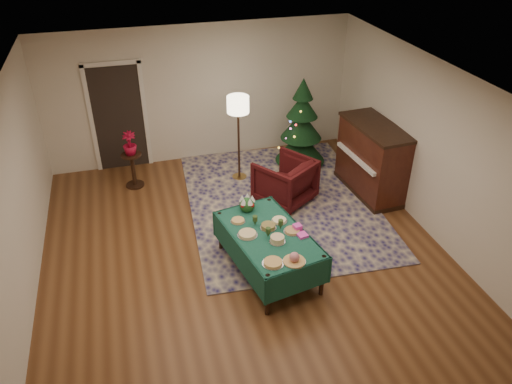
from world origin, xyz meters
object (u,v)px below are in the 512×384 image
object	(u,v)px
armchair	(285,179)
floor_lamp	(238,110)
buffet_table	(268,241)
piano	(372,160)
christmas_tree	(301,127)
gift_box	(297,227)
potted_plant	(130,148)
side_table	(133,171)

from	to	relation	value
armchair	floor_lamp	size ratio (longest dim) A/B	0.54
buffet_table	piano	xyz separation A→B (m)	(2.43, 1.63, 0.11)
floor_lamp	christmas_tree	world-z (taller)	christmas_tree
gift_box	potted_plant	size ratio (longest dim) A/B	0.24
gift_box	christmas_tree	xyz separation A→B (m)	(1.16, 3.02, 0.09)
floor_lamp	piano	xyz separation A→B (m)	(2.17, -1.13, -0.75)
side_table	christmas_tree	distance (m)	3.31
buffet_table	christmas_tree	distance (m)	3.38
armchair	potted_plant	distance (m)	2.85
side_table	piano	bearing A→B (deg)	-18.26
buffet_table	floor_lamp	bearing A→B (deg)	84.55
floor_lamp	christmas_tree	size ratio (longest dim) A/B	0.92
buffet_table	floor_lamp	size ratio (longest dim) A/B	1.14
buffet_table	potted_plant	size ratio (longest dim) A/B	4.28
gift_box	potted_plant	bearing A→B (deg)	124.86
floor_lamp	buffet_table	bearing A→B (deg)	-95.45
gift_box	potted_plant	distance (m)	3.70
gift_box	piano	world-z (taller)	piano
floor_lamp	christmas_tree	distance (m)	1.46
piano	armchair	bearing A→B (deg)	176.07
buffet_table	christmas_tree	world-z (taller)	christmas_tree
floor_lamp	potted_plant	size ratio (longest dim) A/B	3.77
buffet_table	floor_lamp	distance (m)	2.91
floor_lamp	side_table	xyz separation A→B (m)	(-1.96, 0.23, -1.08)
gift_box	piano	distance (m)	2.62
christmas_tree	piano	bearing A→B (deg)	-57.56
potted_plant	piano	xyz separation A→B (m)	(4.13, -1.36, -0.14)
floor_lamp	gift_box	bearing A→B (deg)	-86.94
potted_plant	christmas_tree	distance (m)	3.28
piano	potted_plant	bearing A→B (deg)	161.74
side_table	christmas_tree	xyz separation A→B (m)	(3.28, -0.02, 0.48)
side_table	potted_plant	world-z (taller)	potted_plant
christmas_tree	floor_lamp	bearing A→B (deg)	-170.73
gift_box	christmas_tree	size ratio (longest dim) A/B	0.06
buffet_table	piano	size ratio (longest dim) A/B	1.19
side_table	piano	distance (m)	4.36
potted_plant	buffet_table	bearing A→B (deg)	-60.46
side_table	christmas_tree	size ratio (longest dim) A/B	0.37
potted_plant	floor_lamp	bearing A→B (deg)	-6.70
buffet_table	side_table	world-z (taller)	buffet_table
potted_plant	christmas_tree	xyz separation A→B (m)	(3.28, -0.02, 0.02)
buffet_table	side_table	bearing A→B (deg)	119.54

